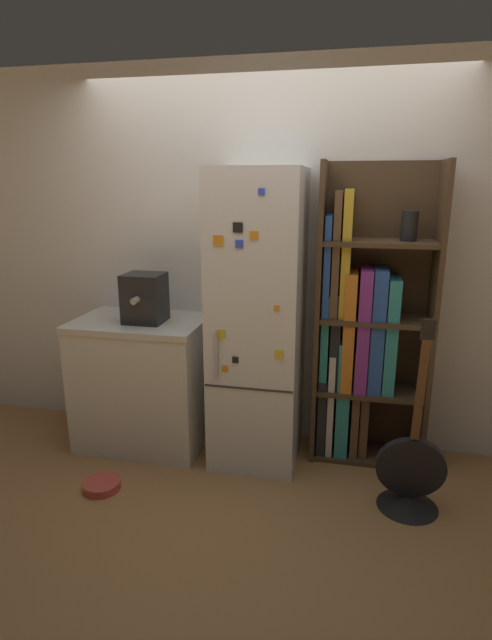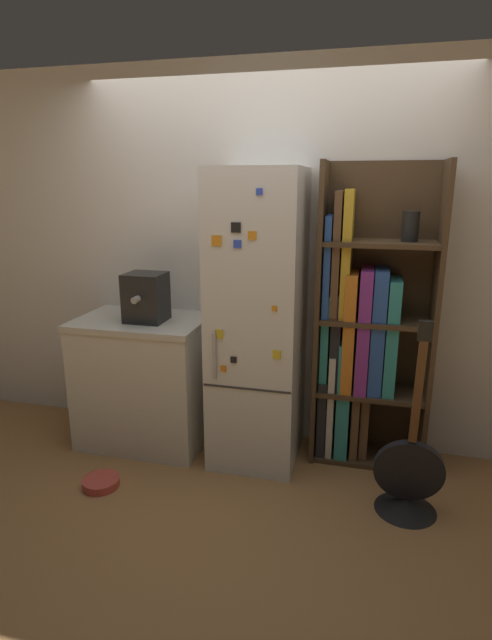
{
  "view_description": "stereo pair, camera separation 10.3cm",
  "coord_description": "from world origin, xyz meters",
  "px_view_note": "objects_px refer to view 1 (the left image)",
  "views": [
    {
      "loc": [
        0.59,
        -2.92,
        1.83
      ],
      "look_at": [
        -0.08,
        0.15,
        0.96
      ],
      "focal_mm": 28.0,
      "sensor_mm": 36.0,
      "label": 1
    },
    {
      "loc": [
        0.69,
        -2.89,
        1.83
      ],
      "look_at": [
        -0.08,
        0.15,
        0.96
      ],
      "focal_mm": 28.0,
      "sensor_mm": 36.0,
      "label": 2
    }
  ],
  "objects_px": {
    "refrigerator": "(258,321)",
    "pet_bowl": "(102,485)",
    "guitar": "(410,481)",
    "bookshelf": "(361,336)",
    "espresso_machine": "(145,298)"
  },
  "relations": [
    {
      "from": "bookshelf",
      "to": "pet_bowl",
      "type": "distance_m",
      "value": 1.89
    },
    {
      "from": "pet_bowl",
      "to": "guitar",
      "type": "bearing_deg",
      "value": 6.83
    },
    {
      "from": "bookshelf",
      "to": "guitar",
      "type": "distance_m",
      "value": 0.94
    },
    {
      "from": "pet_bowl",
      "to": "refrigerator",
      "type": "bearing_deg",
      "value": 36.15
    },
    {
      "from": "guitar",
      "to": "pet_bowl",
      "type": "relative_size",
      "value": 5.14
    },
    {
      "from": "espresso_machine",
      "to": "guitar",
      "type": "relative_size",
      "value": 0.28
    },
    {
      "from": "espresso_machine",
      "to": "pet_bowl",
      "type": "xyz_separation_m",
      "value": [
        -0.09,
        -0.59,
        -1.05
      ]
    },
    {
      "from": "bookshelf",
      "to": "espresso_machine",
      "type": "distance_m",
      "value": 1.45
    },
    {
      "from": "refrigerator",
      "to": "pet_bowl",
      "type": "relative_size",
      "value": 8.42
    },
    {
      "from": "bookshelf",
      "to": "guitar",
      "type": "xyz_separation_m",
      "value": [
        0.31,
        -0.56,
        -0.68
      ]
    },
    {
      "from": "guitar",
      "to": "pet_bowl",
      "type": "distance_m",
      "value": 1.84
    },
    {
      "from": "refrigerator",
      "to": "pet_bowl",
      "type": "bearing_deg",
      "value": -143.85
    },
    {
      "from": "refrigerator",
      "to": "espresso_machine",
      "type": "xyz_separation_m",
      "value": [
        -0.76,
        -0.04,
        0.12
      ]
    },
    {
      "from": "refrigerator",
      "to": "bookshelf",
      "type": "relative_size",
      "value": 0.98
    },
    {
      "from": "refrigerator",
      "to": "espresso_machine",
      "type": "relative_size",
      "value": 5.86
    }
  ]
}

